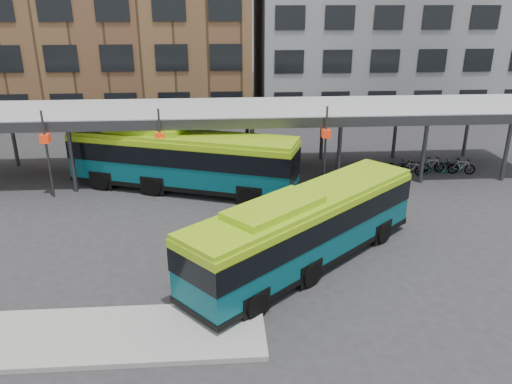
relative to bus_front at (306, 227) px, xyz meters
name	(u,v)px	position (x,y,z in m)	size (l,w,h in m)	color
ground	(218,284)	(-3.55, -1.27, -1.68)	(120.00, 120.00, 0.00)	#28282B
boarding_island	(45,338)	(-9.05, -4.27, -1.59)	(14.00, 3.00, 0.18)	gray
canopy	(215,112)	(-3.61, 11.59, 2.22)	(40.00, 6.53, 4.80)	#999B9E
building_grey	(387,1)	(12.45, 30.73, 8.32)	(24.00, 14.00, 20.00)	slate
bus_front	(306,227)	(0.00, 0.00, 0.00)	(10.49, 9.58, 3.24)	#074854
bus_rear	(181,158)	(-5.53, 9.05, 0.17)	(13.08, 6.98, 3.56)	#074854
bike_rack	(429,166)	(9.61, 10.83, -1.21)	(5.83, 1.47, 1.02)	slate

